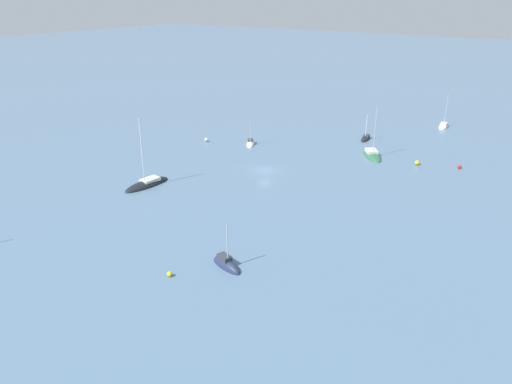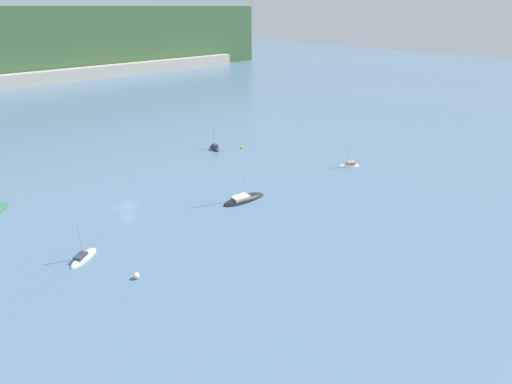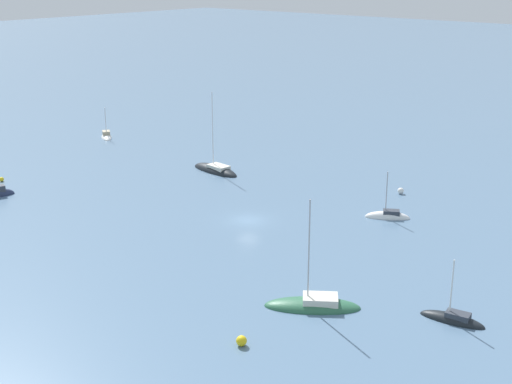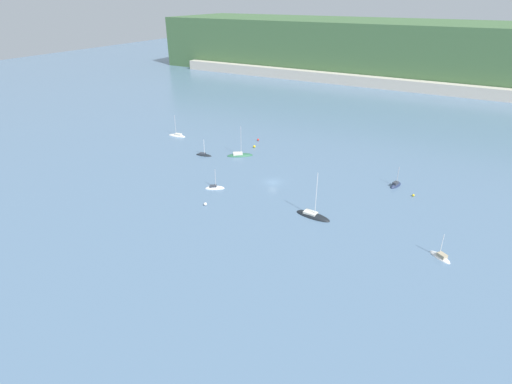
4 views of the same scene
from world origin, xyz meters
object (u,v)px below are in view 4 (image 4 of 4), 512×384
Objects in this scene: sailboat_0 at (204,155)px; sailboat_3 at (215,188)px; sailboat_2 at (240,155)px; sailboat_6 at (177,136)px; sailboat_5 at (440,257)px; mooring_buoy_1 at (413,195)px; sailboat_1 at (396,186)px; mooring_buoy_3 at (205,204)px; sailboat_4 at (313,216)px; mooring_buoy_2 at (258,140)px; mooring_buoy_0 at (254,146)px.

sailboat_3 reaches higher than sailboat_0.
sailboat_6 is (-31.51, 5.85, 0.00)m from sailboat_2.
sailboat_0 is 1.04× the size of sailboat_5.
sailboat_1 is at bearing 142.80° from mooring_buoy_1.
mooring_buoy_1 is (66.79, 3.07, 0.24)m from sailboat_0.
sailboat_1 reaches higher than mooring_buoy_3.
sailboat_4 is 17.02× the size of mooring_buoy_2.
sailboat_0 is at bearing 18.02° from sailboat_5.
sailboat_6 is (-68.22, 31.77, 0.02)m from sailboat_4.
sailboat_5 is at bearing 0.11° from sailboat_4.
sailboat_3 is 49.23m from sailboat_6.
mooring_buoy_1 is (55.72, -11.84, -0.12)m from mooring_buoy_0.
mooring_buoy_2 is (-9.02, 41.18, 0.29)m from sailboat_3.
sailboat_3 is 42.16m from mooring_buoy_2.
sailboat_1 is at bearing -28.40° from sailboat_5.
sailboat_0 is at bearing 171.99° from sailboat_2.
sailboat_4 reaches higher than sailboat_3.
sailboat_3 is at bearing 30.90° from sailboat_5.
sailboat_1 is 1.12× the size of sailboat_5.
sailboat_3 is at bearing -110.56° from sailboat_2.
sailboat_3 reaches higher than sailboat_5.
sailboat_1 is 7.58× the size of mooring_buoy_0.
sailboat_1 is 8.04× the size of mooring_buoy_3.
mooring_buoy_3 is at bearing 129.73° from sailboat_6.
sailboat_4 is 2.11× the size of sailboat_5.
sailboat_4 reaches higher than sailboat_5.
sailboat_1 is at bearing -34.58° from sailboat_2.
mooring_buoy_0 is at bearing 141.79° from sailboat_4.
sailboat_4 is 1.46× the size of sailboat_6.
sailboat_4 is (29.71, -1.09, 0.00)m from sailboat_3.
sailboat_6 is at bearing 104.12° from sailboat_1.
sailboat_2 reaches higher than mooring_buoy_0.
sailboat_0 is at bearing 100.59° from sailboat_3.
mooring_buoy_1 is at bearing -34.59° from sailboat_5.
sailboat_3 is 7.93× the size of mooring_buoy_3.
sailboat_4 is (47.36, -20.19, -0.00)m from sailboat_0.
sailboat_3 is (17.64, -19.10, -0.01)m from sailboat_0.
sailboat_4 is 27.45m from mooring_buoy_3.
sailboat_3 is at bearing -56.55° from sailboat_0.
sailboat_1 is 0.53× the size of sailboat_4.
sailboat_1 is 34.02m from sailboat_5.
sailboat_1 is at bearing -15.74° from mooring_buoy_2.
sailboat_6 reaches higher than mooring_buoy_2.
sailboat_2 reaches higher than sailboat_6.
sailboat_3 is 29.73m from sailboat_4.
mooring_buoy_3 is (-40.12, -35.69, 0.30)m from sailboat_1.
mooring_buoy_1 is at bearing -18.10° from mooring_buoy_2.
sailboat_0 is 26.00m from sailboat_3.
mooring_buoy_0 is (0.42, 9.19, 0.34)m from sailboat_2.
sailboat_3 reaches higher than mooring_buoy_3.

